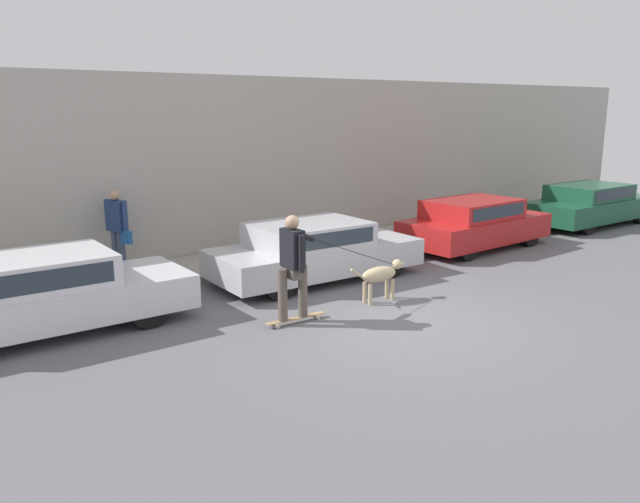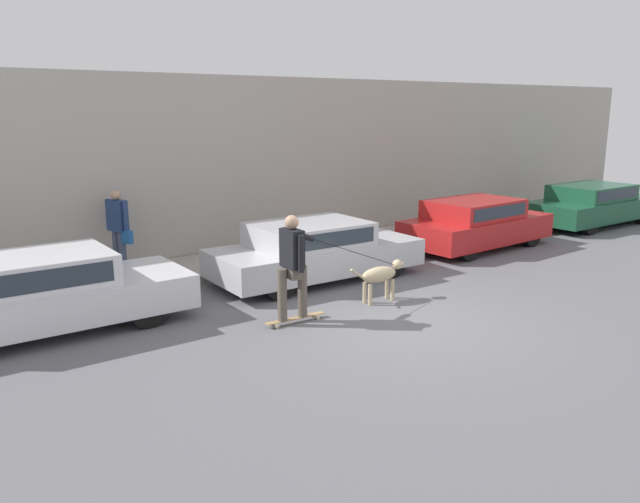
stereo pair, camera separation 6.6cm
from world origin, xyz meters
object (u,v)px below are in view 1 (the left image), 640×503
(parked_car_0, at_px, (38,295))
(skateboarder, at_px, (293,263))
(parked_car_1, at_px, (314,251))
(pedestrian_with_bag, at_px, (118,227))
(parked_car_2, at_px, (474,224))
(dog, at_px, (380,275))
(parked_car_3, at_px, (591,205))

(parked_car_0, relative_size, skateboarder, 1.61)
(parked_car_1, distance_m, pedestrian_with_bag, 3.95)
(parked_car_2, height_order, dog, parked_car_2)
(parked_car_1, xyz_separation_m, pedestrian_with_bag, (-3.14, 2.35, 0.48))
(parked_car_1, xyz_separation_m, skateboarder, (-1.81, -1.94, 0.42))
(pedestrian_with_bag, bearing_deg, parked_car_3, 152.10)
(pedestrian_with_bag, bearing_deg, parked_car_0, 30.87)
(dog, bearing_deg, pedestrian_with_bag, 129.27)
(parked_car_3, relative_size, skateboarder, 1.63)
(dog, bearing_deg, parked_car_0, 162.32)
(parked_car_3, height_order, pedestrian_with_bag, pedestrian_with_bag)
(parked_car_0, distance_m, skateboarder, 3.93)
(pedestrian_with_bag, bearing_deg, parked_car_2, 145.83)
(parked_car_1, height_order, parked_car_2, parked_car_2)
(skateboarder, bearing_deg, parked_car_0, 152.97)
(parked_car_3, bearing_deg, parked_car_2, -179.60)
(parked_car_3, xyz_separation_m, skateboarder, (-11.91, -1.94, 0.41))
(parked_car_2, bearing_deg, dog, -160.66)
(parked_car_1, distance_m, parked_car_2, 4.89)
(parked_car_1, relative_size, pedestrian_with_bag, 2.63)
(pedestrian_with_bag, bearing_deg, dog, 109.51)
(parked_car_1, relative_size, parked_car_2, 1.09)
(parked_car_1, height_order, dog, parked_car_1)
(parked_car_0, bearing_deg, skateboarder, -29.44)
(parked_car_2, xyz_separation_m, dog, (-4.79, -1.88, -0.13))
(dog, distance_m, skateboarder, 1.98)
(parked_car_0, bearing_deg, parked_car_3, 0.32)
(parked_car_2, relative_size, dog, 3.37)
(parked_car_0, height_order, dog, parked_car_0)
(parked_car_1, xyz_separation_m, parked_car_3, (10.10, -0.00, 0.01))
(skateboarder, bearing_deg, dog, 4.30)
(parked_car_3, bearing_deg, parked_car_1, -179.63)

